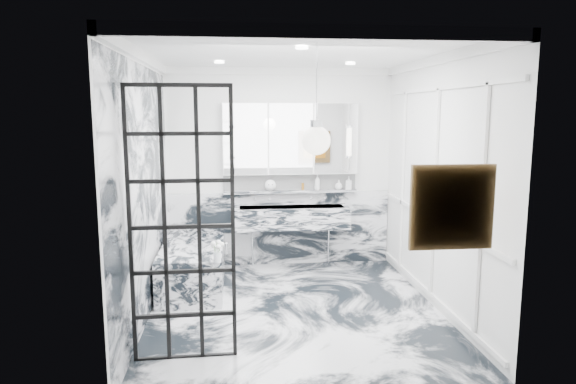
{
  "coord_description": "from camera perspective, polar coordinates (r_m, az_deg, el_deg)",
  "views": [
    {
      "loc": [
        -0.64,
        -5.46,
        2.19
      ],
      "look_at": [
        -0.01,
        0.5,
        1.26
      ],
      "focal_mm": 32.0,
      "sensor_mm": 36.0,
      "label": 1
    }
  ],
  "objects": [
    {
      "name": "wall_back",
      "position": [
        7.33,
        -0.95,
        2.68
      ],
      "size": [
        3.6,
        0.0,
        3.6
      ],
      "primitive_type": "plane",
      "rotation": [
        1.57,
        0.0,
        0.0
      ],
      "color": "white",
      "rests_on": "floor"
    },
    {
      "name": "ledge",
      "position": [
        7.31,
        0.28,
        0.05
      ],
      "size": [
        1.9,
        0.14,
        0.04
      ],
      "primitive_type": "cube",
      "color": "silver",
      "rests_on": "wall_back"
    },
    {
      "name": "wall_left",
      "position": [
        5.6,
        -15.82,
        0.41
      ],
      "size": [
        0.0,
        3.6,
        3.6
      ],
      "primitive_type": "plane",
      "rotation": [
        1.57,
        0.0,
        1.57
      ],
      "color": "white",
      "rests_on": "floor"
    },
    {
      "name": "mirror_cabinet",
      "position": [
        7.24,
        0.28,
        5.94
      ],
      "size": [
        1.9,
        0.16,
        1.0
      ],
      "primitive_type": "cube",
      "color": "white",
      "rests_on": "wall_back"
    },
    {
      "name": "soap_bottle_c",
      "position": [
        7.39,
        5.65,
        0.8
      ],
      "size": [
        0.13,
        0.13,
        0.14
      ],
      "primitive_type": "imported",
      "rotation": [
        0.0,
        0.0,
        -0.3
      ],
      "color": "silver",
      "rests_on": "ledge"
    },
    {
      "name": "bathtub",
      "position": [
        6.66,
        -10.45,
        -8.0
      ],
      "size": [
        0.75,
        1.65,
        0.55
      ],
      "primitive_type": "cube",
      "color": "silver",
      "rests_on": "floor"
    },
    {
      "name": "wall_right",
      "position": [
        5.95,
        16.17,
        0.88
      ],
      "size": [
        0.0,
        3.6,
        3.6
      ],
      "primitive_type": "plane",
      "rotation": [
        1.57,
        0.0,
        -1.57
      ],
      "color": "white",
      "rests_on": "floor"
    },
    {
      "name": "face_pot",
      "position": [
        7.26,
        -1.98,
        0.75
      ],
      "size": [
        0.16,
        0.16,
        0.16
      ],
      "primitive_type": "sphere",
      "color": "white",
      "rests_on": "ledge"
    },
    {
      "name": "crittall_door",
      "position": [
        4.55,
        -11.7,
        -3.81
      ],
      "size": [
        0.88,
        0.06,
        2.41
      ],
      "primitive_type": null,
      "rotation": [
        0.0,
        0.0,
        0.02
      ],
      "color": "black",
      "rests_on": "floor"
    },
    {
      "name": "flower_vase",
      "position": [
        5.76,
        -7.85,
        -7.16
      ],
      "size": [
        0.08,
        0.08,
        0.12
      ],
      "primitive_type": "cylinder",
      "color": "silver",
      "rests_on": "bathtub"
    },
    {
      "name": "ceiling",
      "position": [
        5.53,
        0.7,
        15.19
      ],
      "size": [
        3.6,
        3.6,
        0.0
      ],
      "primitive_type": "plane",
      "rotation": [
        3.14,
        0.0,
        0.0
      ],
      "color": "white",
      "rests_on": "wall_back"
    },
    {
      "name": "subway_tile",
      "position": [
        7.35,
        0.23,
        1.17
      ],
      "size": [
        1.9,
        0.03,
        0.23
      ],
      "primitive_type": "cube",
      "color": "white",
      "rests_on": "wall_back"
    },
    {
      "name": "soap_bottle_b",
      "position": [
        7.42,
        6.76,
        1.01
      ],
      "size": [
        0.1,
        0.1,
        0.19
      ],
      "primitive_type": "imported",
      "rotation": [
        0.0,
        0.0,
        -0.24
      ],
      "color": "#4C4C51",
      "rests_on": "ledge"
    },
    {
      "name": "amber_bottle",
      "position": [
        7.31,
        1.65,
        0.61
      ],
      "size": [
        0.04,
        0.04,
        0.1
      ],
      "primitive_type": "cylinder",
      "color": "#8C5919",
      "rests_on": "ledge"
    },
    {
      "name": "panel_molding",
      "position": [
        5.96,
        15.95,
        -0.07
      ],
      "size": [
        0.03,
        3.4,
        2.3
      ],
      "primitive_type": "cube",
      "color": "white",
      "rests_on": "floor"
    },
    {
      "name": "floor",
      "position": [
        5.92,
        0.65,
        -12.86
      ],
      "size": [
        3.6,
        3.6,
        0.0
      ],
      "primitive_type": "plane",
      "color": "silver",
      "rests_on": "ground"
    },
    {
      "name": "wall_front",
      "position": [
        3.8,
        3.82,
        -3.19
      ],
      "size": [
        3.6,
        0.0,
        3.6
      ],
      "primitive_type": "plane",
      "rotation": [
        -1.57,
        0.0,
        0.0
      ],
      "color": "white",
      "rests_on": "floor"
    },
    {
      "name": "sconce_left",
      "position": [
        7.1,
        -6.26,
        5.51
      ],
      "size": [
        0.07,
        0.07,
        0.4
      ],
      "primitive_type": "cylinder",
      "color": "white",
      "rests_on": "mirror_cabinet"
    },
    {
      "name": "trough_sink",
      "position": [
        7.21,
        0.42,
        -2.82
      ],
      "size": [
        1.6,
        0.45,
        0.3
      ],
      "primitive_type": "cube",
      "color": "silver",
      "rests_on": "wall_back"
    },
    {
      "name": "pendant_light",
      "position": [
        4.31,
        3.14,
        5.74
      ],
      "size": [
        0.24,
        0.24,
        0.24
      ],
      "primitive_type": "sphere",
      "color": "white",
      "rests_on": "ceiling"
    },
    {
      "name": "marble_clad_left",
      "position": [
        5.61,
        -15.64,
        -0.19
      ],
      "size": [
        0.02,
        3.56,
        2.68
      ],
      "primitive_type": "cube",
      "color": "silver",
      "rests_on": "floor"
    },
    {
      "name": "marble_clad_back",
      "position": [
        7.45,
        -0.92,
        -4.04
      ],
      "size": [
        3.18,
        0.05,
        1.05
      ],
      "primitive_type": "cube",
      "color": "silver",
      "rests_on": "floor"
    },
    {
      "name": "artwork",
      "position": [
        4.11,
        17.76,
        -1.62
      ],
      "size": [
        0.56,
        0.05,
        0.56
      ],
      "primitive_type": "cube",
      "color": "#B87512",
      "rests_on": "wall_front"
    },
    {
      "name": "soap_bottle_a",
      "position": [
        7.33,
        3.27,
        1.08
      ],
      "size": [
        0.09,
        0.09,
        0.22
      ],
      "primitive_type": "imported",
      "rotation": [
        0.0,
        0.0,
        0.1
      ],
      "color": "#8C5919",
      "rests_on": "ledge"
    },
    {
      "name": "sconce_right",
      "position": [
        7.28,
        6.82,
        5.58
      ],
      "size": [
        0.07,
        0.07,
        0.4
      ],
      "primitive_type": "cylinder",
      "color": "white",
      "rests_on": "mirror_cabinet"
    }
  ]
}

